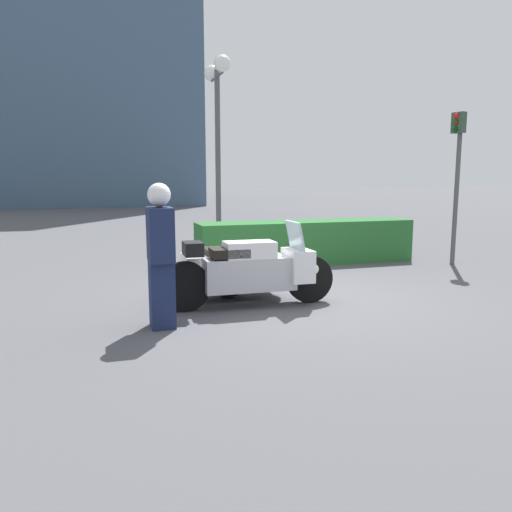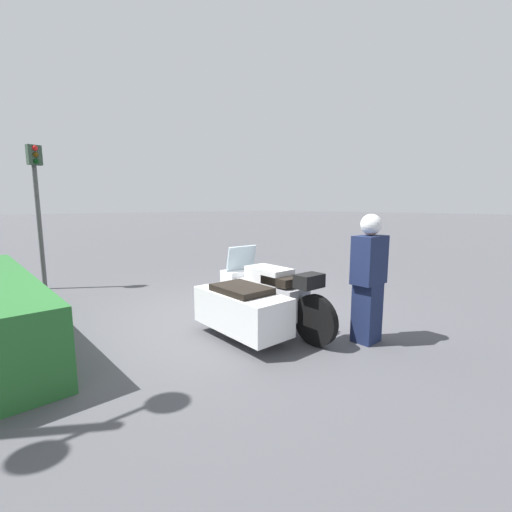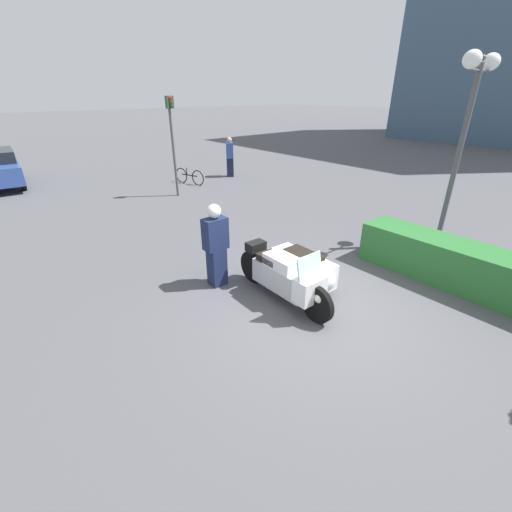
% 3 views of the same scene
% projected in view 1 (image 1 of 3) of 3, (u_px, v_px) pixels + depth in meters
% --- Properties ---
extents(ground_plane, '(160.00, 160.00, 0.00)m').
position_uv_depth(ground_plane, '(296.00, 299.00, 7.27)').
color(ground_plane, '#4C4C51').
extents(police_motorcycle, '(2.44, 1.24, 1.16)m').
position_uv_depth(police_motorcycle, '(246.00, 269.00, 7.11)').
color(police_motorcycle, black).
rests_on(police_motorcycle, ground).
extents(officer_rider, '(0.28, 0.46, 1.70)m').
position_uv_depth(officer_rider, '(161.00, 252.00, 5.79)').
color(officer_rider, '#192347').
rests_on(officer_rider, ground).
extents(hedge_bush_curbside, '(4.55, 0.89, 0.88)m').
position_uv_depth(hedge_bush_curbside, '(306.00, 242.00, 10.36)').
color(hedge_bush_curbside, '#28662D').
rests_on(hedge_bush_curbside, ground).
extents(twin_lamp_post, '(0.36, 1.39, 4.33)m').
position_uv_depth(twin_lamp_post, '(217.00, 106.00, 11.16)').
color(twin_lamp_post, '#4C4C51').
rests_on(twin_lamp_post, ground).
extents(traffic_light_near, '(0.22, 0.28, 3.03)m').
position_uv_depth(traffic_light_near, '(457.00, 165.00, 9.91)').
color(traffic_light_near, '#4C4C4C').
rests_on(traffic_light_near, ground).
extents(office_building_main, '(17.33, 12.12, 23.49)m').
position_uv_depth(office_building_main, '(55.00, 25.00, 32.82)').
color(office_building_main, '#3D5670').
rests_on(office_building_main, ground).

